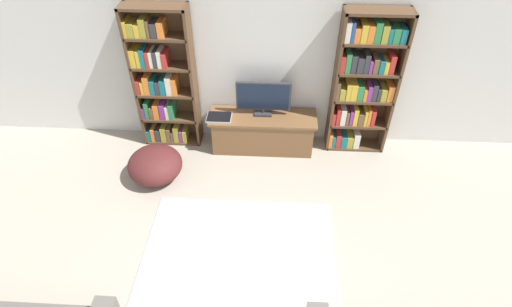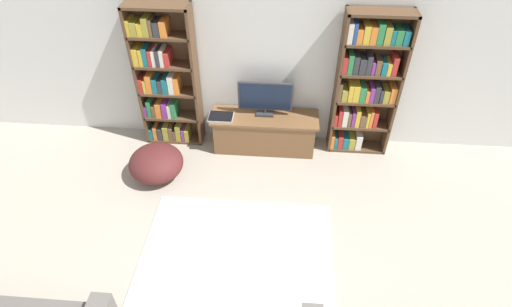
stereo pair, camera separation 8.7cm
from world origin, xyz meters
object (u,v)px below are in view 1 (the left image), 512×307
Objects in this scene: bookshelf_left at (162,81)px; beanbag_ottoman at (155,165)px; bookshelf_right at (363,84)px; laptop at (219,117)px; tv_stand at (263,132)px; television at (263,98)px.

beanbag_ottoman is at bearing -90.73° from bookshelf_left.
bookshelf_left is at bearing 179.92° from bookshelf_right.
bookshelf_right is 2.83× the size of beanbag_ottoman.
tv_stand is at bearing 7.17° from laptop.
beanbag_ottoman is (-2.68, -0.84, -0.81)m from bookshelf_right.
television is at bearing 90.00° from tv_stand.
bookshelf_left is at bearing 89.27° from beanbag_ottoman.
bookshelf_left is 2.83× the size of beanbag_ottoman.
bookshelf_left is at bearing 165.33° from laptop.
bookshelf_right is 2.71× the size of television.
bookshelf_right is 1.50m from tv_stand.
bookshelf_right is at bearing 5.44° from tv_stand.
laptop is 0.48× the size of beanbag_ottoman.
bookshelf_right is 1.32m from television.
tv_stand is at bearing -5.29° from bookshelf_left.
bookshelf_left is 2.71× the size of television.
laptop is at bearing -14.67° from bookshelf_left.
bookshelf_right is 1.96m from laptop.
beanbag_ottoman is (-1.38, -0.72, -0.06)m from tv_stand.
tv_stand is 1.56m from beanbag_ottoman.
laptop reaches higher than tv_stand.
bookshelf_left is 1.13m from beanbag_ottoman.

